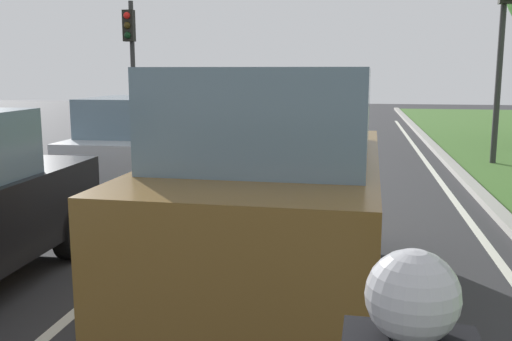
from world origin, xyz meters
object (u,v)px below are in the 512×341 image
Objects in this scene: car_suv_ahead at (277,185)px; traffic_light_overhead_left at (131,49)px; traffic_light_near_right at (504,25)px; car_hatchback_far at (138,145)px.

traffic_light_overhead_left is (-5.95, 11.09, 1.72)m from car_suv_ahead.
car_suv_ahead is 0.95× the size of traffic_light_near_right.
traffic_light_overhead_left is at bearing 112.11° from car_hatchback_far.
car_suv_ahead is 12.70m from traffic_light_overhead_left.
traffic_light_near_right is at bearing 29.79° from car_hatchback_far.
car_hatchback_far is 7.17m from traffic_light_overhead_left.
traffic_light_overhead_left is at bearing 168.17° from traffic_light_near_right.
car_suv_ahead is at bearing -61.80° from traffic_light_overhead_left.
car_hatchback_far is (-3.30, 4.74, -0.28)m from car_suv_ahead.
traffic_light_near_right is (4.00, 9.01, 2.13)m from car_suv_ahead.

